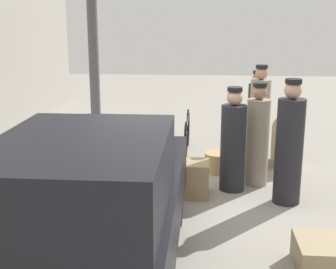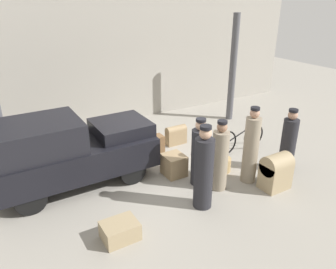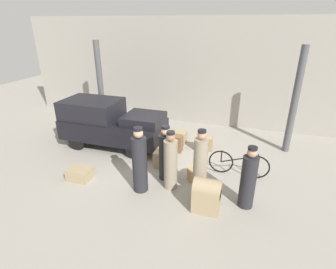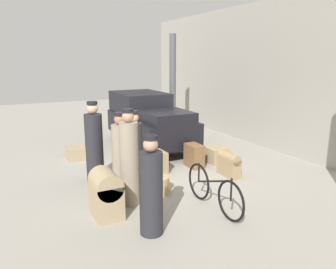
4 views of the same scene
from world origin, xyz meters
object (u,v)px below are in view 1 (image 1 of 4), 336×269
Objects in this scene: wicker_basket at (218,162)px; conductor_in_dark_uniform at (257,114)px; porter_standing_middle at (259,122)px; truck at (101,195)px; trunk_wicker_pale at (320,255)px; porter_carrying_trunk at (289,148)px; trunk_barrel_dark at (287,141)px; bicycle at (187,134)px; porter_with_bicycle at (257,139)px; suitcase_black_upright at (108,155)px; suitcase_small_leather at (119,174)px; porter_lifting_near_truck at (233,144)px; trunk_large_brown at (191,179)px; trunk_umber_medium at (72,179)px.

conductor_in_dark_uniform is (1.45, -0.79, 0.57)m from wicker_basket.
porter_standing_middle reaches higher than wicker_basket.
truck is 5.64× the size of trunk_wicker_pale.
wicker_basket is at bearing 36.57° from porter_carrying_trunk.
porter_carrying_trunk is 2.82× the size of trunk_wicker_pale.
conductor_in_dark_uniform is at bearing -28.70° from wicker_basket.
porter_carrying_trunk is at bearing 171.02° from trunk_barrel_dark.
porter_standing_middle is (1.56, 0.27, 0.02)m from porter_carrying_trunk.
wicker_basket is 1.77m from porter_carrying_trunk.
porter_with_bicycle is (-1.74, -1.20, 0.39)m from bicycle.
suitcase_small_leather is at bearing -158.33° from suitcase_black_upright.
truck is at bearing 146.79° from porter_with_bicycle.
porter_with_bicycle reaches higher than suitcase_black_upright.
suitcase_small_leather is (-2.56, 2.37, -0.45)m from conductor_in_dark_uniform.
porter_with_bicycle is at bearing -33.21° from truck.
porter_lifting_near_truck is (-0.85, -0.19, 0.57)m from wicker_basket.
trunk_barrel_dark is at bearing -8.98° from porter_carrying_trunk.
trunk_large_brown is 1.13m from suitcase_small_leather.
conductor_in_dark_uniform is 4.72m from trunk_wicker_pale.
bicycle is 1.47m from conductor_in_dark_uniform.
porter_carrying_trunk reaches higher than porter_lifting_near_truck.
truck is 6.76× the size of trunk_large_brown.
porter_lifting_near_truck is at bearing 19.25° from trunk_wicker_pale.
truck is at bearing 151.63° from porter_standing_middle.
bicycle is 2.47m from suitcase_small_leather.
bicycle reaches higher than trunk_wicker_pale.
trunk_large_brown is 0.89× the size of trunk_umber_medium.
suitcase_black_upright reaches higher than trunk_wicker_pale.
trunk_wicker_pale is at bearing 176.30° from trunk_barrel_dark.
porter_with_bicycle reaches higher than wicker_basket.
trunk_barrel_dark is at bearing -108.37° from bicycle.
trunk_umber_medium is at bearing 91.14° from trunk_large_brown.
suitcase_black_upright is (1.18, 2.93, -0.54)m from porter_carrying_trunk.
suitcase_small_leather is (-1.65, 2.84, -0.15)m from trunk_barrel_dark.
conductor_in_dark_uniform is (2.30, -0.60, -0.00)m from porter_lifting_near_truck.
conductor_in_dark_uniform is at bearing -59.99° from suitcase_black_upright.
suitcase_black_upright is at bearing 98.23° from porter_standing_middle.
conductor_in_dark_uniform is 4.11m from trunk_umber_medium.
trunk_umber_medium is (-0.08, 0.74, -0.09)m from suitcase_small_leather.
truck is 2.08× the size of bicycle.
truck is 2.48m from suitcase_small_leather.
porter_with_bicycle is at bearing -78.23° from trunk_umber_medium.
wicker_basket is 1.23m from trunk_large_brown.
suitcase_black_upright is 1.05× the size of suitcase_small_leather.
conductor_in_dark_uniform reaches higher than trunk_wicker_pale.
suitcase_black_upright is 4.30m from trunk_wicker_pale.
porter_lifting_near_truck reaches higher than wicker_basket.
porter_lifting_near_truck reaches higher than trunk_large_brown.
porter_standing_middle is 1.91m from trunk_large_brown.
wicker_basket is at bearing 17.63° from trunk_wicker_pale.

